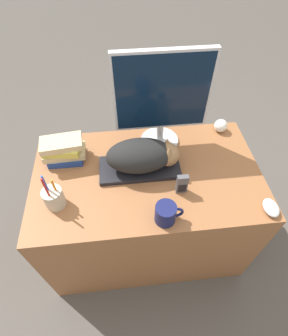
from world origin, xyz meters
TOP-DOWN VIEW (x-y plane):
  - ground_plane at (0.00, 0.00)m, footprint 12.00×12.00m
  - desk at (0.00, 0.34)m, footprint 1.16×0.68m
  - keyboard at (-0.03, 0.37)m, footprint 0.41×0.18m
  - cat at (-0.01, 0.37)m, footprint 0.36×0.19m
  - monitor at (0.10, 0.56)m, footprint 0.47×0.21m
  - computer_mouse at (0.53, 0.06)m, footprint 0.07×0.10m
  - coffee_mug at (0.05, 0.07)m, footprint 0.13×0.09m
  - pen_cup at (-0.44, 0.20)m, footprint 0.09×0.09m
  - baseball at (0.46, 0.61)m, footprint 0.07×0.07m
  - phone at (0.15, 0.21)m, footprint 0.05×0.03m
  - book_stack at (-0.41, 0.48)m, footprint 0.22×0.15m

SIDE VIEW (x-z plane):
  - ground_plane at x=0.00m, z-range 0.00..0.00m
  - desk at x=0.00m, z-range 0.00..0.72m
  - keyboard at x=-0.03m, z-range 0.72..0.74m
  - computer_mouse at x=0.53m, z-range 0.72..0.76m
  - baseball at x=0.46m, z-range 0.72..0.79m
  - coffee_mug at x=0.05m, z-range 0.72..0.82m
  - pen_cup at x=-0.44m, z-range 0.66..0.88m
  - phone at x=0.15m, z-range 0.72..0.83m
  - book_stack at x=-0.41m, z-range 0.72..0.85m
  - cat at x=-0.01m, z-range 0.74..0.90m
  - monitor at x=0.10m, z-range 0.75..1.27m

